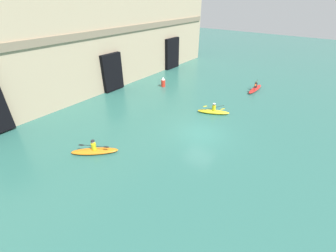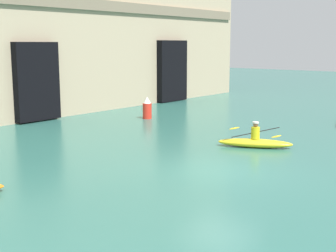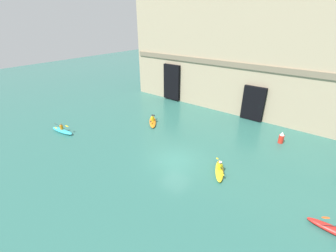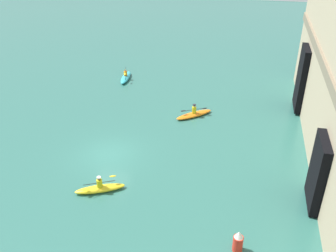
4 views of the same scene
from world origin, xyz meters
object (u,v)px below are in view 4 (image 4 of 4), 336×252
kayak_yellow (100,188)px  marker_buoy (238,241)px  kayak_orange (194,114)px  kayak_cyan (126,77)px

kayak_yellow → marker_buoy: marker_buoy is taller
kayak_yellow → kayak_orange: kayak_orange is taller
kayak_yellow → marker_buoy: (2.85, 8.59, 0.37)m
marker_buoy → kayak_cyan: bearing=-148.0°
kayak_orange → marker_buoy: 14.69m
kayak_cyan → marker_buoy: (20.53, 12.84, 0.36)m
kayak_cyan → kayak_yellow: bearing=7.0°
kayak_yellow → kayak_orange: (-11.11, 4.04, -0.02)m
kayak_cyan → marker_buoy: marker_buoy is taller
kayak_yellow → kayak_orange: bearing=-136.1°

